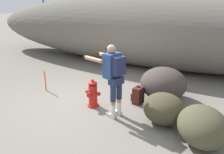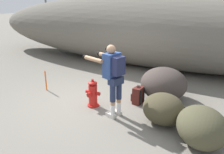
# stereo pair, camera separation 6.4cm
# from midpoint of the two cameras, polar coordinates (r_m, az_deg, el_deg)

# --- Properties ---
(ground_plane) EXTENTS (56.00, 56.00, 0.04)m
(ground_plane) POSITION_cam_midpoint_polar(r_m,az_deg,el_deg) (6.20, -5.82, -6.40)
(ground_plane) COLOR slate
(dirt_embankment) EXTENTS (15.43, 3.20, 2.65)m
(dirt_embankment) POSITION_cam_midpoint_polar(r_m,az_deg,el_deg) (9.32, 8.20, 10.92)
(dirt_embankment) COLOR #666056
(dirt_embankment) RESTS_ON ground_plane
(fire_hydrant) EXTENTS (0.40, 0.34, 0.72)m
(fire_hydrant) POSITION_cam_midpoint_polar(r_m,az_deg,el_deg) (5.87, -4.99, -4.18)
(fire_hydrant) COLOR red
(fire_hydrant) RESTS_ON ground_plane
(utility_worker) EXTENTS (1.04, 0.67, 1.66)m
(utility_worker) POSITION_cam_midpoint_polar(r_m,az_deg,el_deg) (5.16, -0.19, 1.17)
(utility_worker) COLOR beige
(utility_worker) RESTS_ON ground_plane
(spare_backpack) EXTENTS (0.31, 0.32, 0.47)m
(spare_backpack) POSITION_cam_midpoint_polar(r_m,az_deg,el_deg) (6.09, 6.00, -4.46)
(spare_backpack) COLOR #511E19
(spare_backpack) RESTS_ON ground_plane
(boulder_large) EXTENTS (1.25, 1.23, 0.67)m
(boulder_large) POSITION_cam_midpoint_polar(r_m,az_deg,el_deg) (5.25, 12.14, -7.50)
(boulder_large) COLOR #443E2A
(boulder_large) RESTS_ON ground_plane
(boulder_mid) EXTENTS (1.32, 1.38, 0.75)m
(boulder_mid) POSITION_cam_midpoint_polar(r_m,az_deg,el_deg) (4.72, 20.77, -11.15)
(boulder_mid) COLOR #494631
(boulder_mid) RESTS_ON ground_plane
(boulder_small) EXTENTS (1.53, 1.51, 0.87)m
(boulder_small) POSITION_cam_midpoint_polar(r_m,az_deg,el_deg) (6.38, 12.09, -1.56)
(boulder_small) COLOR #403733
(boulder_small) RESTS_ON ground_plane
(survey_stake) EXTENTS (0.04, 0.04, 0.60)m
(survey_stake) POSITION_cam_midpoint_polar(r_m,az_deg,el_deg) (7.09, -16.17, -0.91)
(survey_stake) COLOR #E55914
(survey_stake) RESTS_ON ground_plane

